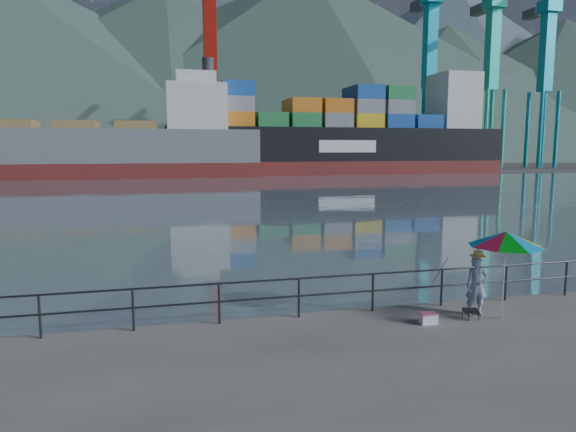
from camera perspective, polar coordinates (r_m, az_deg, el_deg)
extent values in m
cube|color=slate|center=(9.26, 16.91, -21.81)|extent=(24.00, 11.00, 0.50)
cube|color=slate|center=(140.50, -12.30, 5.68)|extent=(500.00, 280.00, 0.00)
cube|color=#514F4C|center=(104.44, -6.15, 5.21)|extent=(200.00, 40.00, 0.40)
cylinder|color=#2D3033|center=(13.21, 5.43, -6.67)|extent=(22.00, 0.05, 0.05)
cylinder|color=#2D3033|center=(13.33, 5.41, -8.55)|extent=(22.00, 0.05, 0.05)
cube|color=#2D3033|center=(13.34, 5.41, -8.76)|extent=(22.00, 0.06, 1.00)
cone|color=#385147|center=(217.45, -13.20, 15.25)|extent=(282.88, 282.88, 68.00)
cone|color=#385147|center=(232.32, 2.34, 16.43)|extent=(332.80, 332.80, 80.00)
cone|color=#385147|center=(263.70, 17.16, 13.08)|extent=(257.92, 257.92, 62.00)
cone|color=#385147|center=(309.43, 28.14, 12.41)|extent=(291.20, 291.20, 70.00)
cube|color=yellow|center=(103.40, -6.08, 5.91)|extent=(6.00, 2.40, 2.60)
cube|color=gray|center=(104.50, -2.53, 5.96)|extent=(6.00, 2.40, 2.60)
cube|color=#267F3F|center=(105.95, 0.94, 6.69)|extent=(6.00, 2.40, 5.20)
cube|color=orange|center=(107.84, 4.29, 6.00)|extent=(6.00, 2.40, 2.60)
cube|color=orange|center=(110.02, 7.54, 6.66)|extent=(6.00, 2.40, 5.20)
cube|color=orange|center=(112.59, 10.62, 5.96)|extent=(6.00, 2.40, 2.60)
cube|color=#194CA5|center=(115.41, 13.61, 7.20)|extent=(6.00, 2.40, 7.80)
cube|color=red|center=(118.58, 16.38, 5.86)|extent=(6.00, 2.40, 2.60)
cube|color=orange|center=(121.95, 19.08, 7.01)|extent=(6.00, 2.40, 7.80)
cube|color=yellow|center=(106.33, -6.32, 7.35)|extent=(6.00, 2.40, 7.80)
cube|color=orange|center=(107.41, -2.85, 6.70)|extent=(6.00, 2.40, 5.20)
cube|color=gray|center=(108.85, 0.53, 6.72)|extent=(6.00, 2.40, 5.20)
cube|color=orange|center=(110.69, 3.80, 6.04)|extent=(6.00, 2.40, 2.60)
cube|color=red|center=(112.84, 6.97, 6.03)|extent=(6.00, 2.40, 2.60)
cube|color=#194CA5|center=(115.29, 10.03, 7.30)|extent=(6.00, 2.40, 7.80)
cube|color=gray|center=(118.09, 12.92, 6.60)|extent=(6.00, 2.40, 5.20)
imported|color=#2E558B|center=(14.01, 20.21, -7.31)|extent=(0.62, 0.47, 1.52)
cylinder|color=white|center=(13.90, 22.84, -6.47)|extent=(0.04, 0.04, 2.02)
cone|color=#008B0D|center=(13.70, 23.05, -2.36)|extent=(1.87, 1.87, 0.37)
cube|color=black|center=(13.81, 19.64, -9.86)|extent=(0.46, 0.46, 0.05)
cube|color=#2D3033|center=(13.84, 19.62, -10.32)|extent=(0.30, 0.30, 0.19)
cube|color=white|center=(13.18, 15.31, -10.96)|extent=(0.41, 0.29, 0.23)
cylinder|color=black|center=(15.01, 16.42, -9.16)|extent=(0.46, 1.50, 1.10)
cube|color=maroon|center=(83.01, -21.51, 4.65)|extent=(51.50, 8.91, 2.50)
cube|color=gray|center=(82.94, -21.64, 7.23)|extent=(51.50, 8.91, 5.00)
cube|color=silver|center=(82.67, -10.21, 11.81)|extent=(9.00, 7.49, 7.00)
cube|color=maroon|center=(90.94, 5.52, 5.35)|extent=(58.67, 9.78, 2.50)
cube|color=black|center=(90.87, 5.56, 7.90)|extent=(58.67, 9.78, 5.60)
cube|color=silver|center=(100.88, 17.91, 11.97)|extent=(7.00, 7.82, 10.00)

